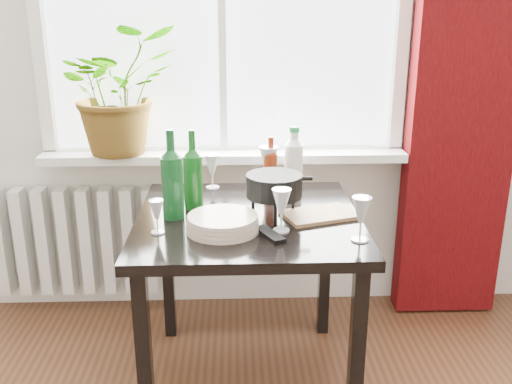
{
  "coord_description": "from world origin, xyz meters",
  "views": [
    {
      "loc": [
        0.05,
        -0.49,
        1.51
      ],
      "look_at": [
        0.13,
        1.55,
        0.84
      ],
      "focal_mm": 40.0,
      "sensor_mm": 36.0,
      "label": 1
    }
  ],
  "objects_px": {
    "wineglass_back_left": "(212,171)",
    "wineglass_front_left": "(157,217)",
    "potted_plant": "(118,90)",
    "wineglass_front_right": "(281,210)",
    "cutting_board": "(319,215)",
    "wineglass_back_center": "(269,168)",
    "fondue_pot": "(274,195)",
    "wine_bottle_right": "(193,170)",
    "wineglass_far_right": "(361,219)",
    "cleaning_bottle": "(294,158)",
    "bottle_amber": "(271,164)",
    "radiator": "(77,241)",
    "wine_bottle_left": "(172,174)",
    "table": "(248,238)",
    "plate_stack": "(223,223)",
    "tv_remote": "(270,234)"
  },
  "relations": [
    {
      "from": "wineglass_back_left",
      "to": "wineglass_front_left",
      "type": "relative_size",
      "value": 1.24
    },
    {
      "from": "potted_plant",
      "to": "wineglass_front_right",
      "type": "relative_size",
      "value": 3.63
    },
    {
      "from": "wineglass_front_right",
      "to": "cutting_board",
      "type": "distance_m",
      "value": 0.22
    },
    {
      "from": "wineglass_back_center",
      "to": "fondue_pot",
      "type": "distance_m",
      "value": 0.32
    },
    {
      "from": "wine_bottle_right",
      "to": "wineglass_far_right",
      "type": "relative_size",
      "value": 1.99
    },
    {
      "from": "potted_plant",
      "to": "cleaning_bottle",
      "type": "relative_size",
      "value": 2.08
    },
    {
      "from": "bottle_amber",
      "to": "wineglass_front_left",
      "type": "xyz_separation_m",
      "value": [
        -0.43,
        -0.46,
        -0.06
      ]
    },
    {
      "from": "radiator",
      "to": "fondue_pot",
      "type": "relative_size",
      "value": 3.26
    },
    {
      "from": "wineglass_front_left",
      "to": "wine_bottle_right",
      "type": "bearing_deg",
      "value": 66.26
    },
    {
      "from": "wineglass_back_center",
      "to": "wineglass_far_right",
      "type": "bearing_deg",
      "value": -63.56
    },
    {
      "from": "cleaning_bottle",
      "to": "wine_bottle_left",
      "type": "bearing_deg",
      "value": -146.15
    },
    {
      "from": "table",
      "to": "plate_stack",
      "type": "xyz_separation_m",
      "value": [
        -0.09,
        -0.15,
        0.12
      ]
    },
    {
      "from": "wineglass_front_right",
      "to": "wineglass_front_left",
      "type": "xyz_separation_m",
      "value": [
        -0.44,
        -0.0,
        -0.02
      ]
    },
    {
      "from": "wine_bottle_right",
      "to": "wineglass_front_right",
      "type": "height_order",
      "value": "wine_bottle_right"
    },
    {
      "from": "wineglass_far_right",
      "to": "wineglass_back_center",
      "type": "xyz_separation_m",
      "value": [
        -0.28,
        0.57,
        0.02
      ]
    },
    {
      "from": "wineglass_front_left",
      "to": "plate_stack",
      "type": "bearing_deg",
      "value": 3.67
    },
    {
      "from": "wineglass_front_right",
      "to": "bottle_amber",
      "type": "bearing_deg",
      "value": 91.25
    },
    {
      "from": "radiator",
      "to": "cleaning_bottle",
      "type": "xyz_separation_m",
      "value": [
        1.05,
        -0.31,
        0.5
      ]
    },
    {
      "from": "cutting_board",
      "to": "bottle_amber",
      "type": "bearing_deg",
      "value": 117.88
    },
    {
      "from": "potted_plant",
      "to": "fondue_pot",
      "type": "relative_size",
      "value": 2.39
    },
    {
      "from": "wine_bottle_left",
      "to": "radiator",
      "type": "bearing_deg",
      "value": 131.76
    },
    {
      "from": "wine_bottle_right",
      "to": "bottle_amber",
      "type": "xyz_separation_m",
      "value": [
        0.32,
        0.2,
        -0.04
      ]
    },
    {
      "from": "wine_bottle_left",
      "to": "tv_remote",
      "type": "xyz_separation_m",
      "value": [
        0.35,
        -0.2,
        -0.17
      ]
    },
    {
      "from": "tv_remote",
      "to": "wineglass_front_left",
      "type": "bearing_deg",
      "value": 147.93
    },
    {
      "from": "bottle_amber",
      "to": "wineglass_front_right",
      "type": "bearing_deg",
      "value": -88.75
    },
    {
      "from": "wineglass_back_center",
      "to": "tv_remote",
      "type": "relative_size",
      "value": 1.31
    },
    {
      "from": "cutting_board",
      "to": "potted_plant",
      "type": "bearing_deg",
      "value": 144.28
    },
    {
      "from": "cleaning_bottle",
      "to": "cutting_board",
      "type": "relative_size",
      "value": 1.05
    },
    {
      "from": "bottle_amber",
      "to": "cutting_board",
      "type": "xyz_separation_m",
      "value": [
        0.17,
        -0.31,
        -0.11
      ]
    },
    {
      "from": "wineglass_back_center",
      "to": "plate_stack",
      "type": "bearing_deg",
      "value": -112.48
    },
    {
      "from": "wineglass_far_right",
      "to": "cutting_board",
      "type": "height_order",
      "value": "wineglass_far_right"
    },
    {
      "from": "wine_bottle_right",
      "to": "potted_plant",
      "type": "bearing_deg",
      "value": 126.18
    },
    {
      "from": "bottle_amber",
      "to": "wineglass_front_left",
      "type": "distance_m",
      "value": 0.63
    },
    {
      "from": "table",
      "to": "plate_stack",
      "type": "bearing_deg",
      "value": -122.86
    },
    {
      "from": "potted_plant",
      "to": "wineglass_far_right",
      "type": "height_order",
      "value": "potted_plant"
    },
    {
      "from": "wineglass_back_center",
      "to": "potted_plant",
      "type": "bearing_deg",
      "value": 157.34
    },
    {
      "from": "radiator",
      "to": "wineglass_front_left",
      "type": "relative_size",
      "value": 6.38
    },
    {
      "from": "radiator",
      "to": "plate_stack",
      "type": "relative_size",
      "value": 3.02
    },
    {
      "from": "radiator",
      "to": "table",
      "type": "distance_m",
      "value": 1.09
    },
    {
      "from": "plate_stack",
      "to": "fondue_pot",
      "type": "distance_m",
      "value": 0.25
    },
    {
      "from": "radiator",
      "to": "table",
      "type": "bearing_deg",
      "value": -36.54
    },
    {
      "from": "bottle_amber",
      "to": "wineglass_back_left",
      "type": "distance_m",
      "value": 0.26
    },
    {
      "from": "cutting_board",
      "to": "wineglass_back_center",
      "type": "bearing_deg",
      "value": 117.97
    },
    {
      "from": "fondue_pot",
      "to": "wineglass_back_left",
      "type": "bearing_deg",
      "value": 114.95
    },
    {
      "from": "radiator",
      "to": "wineglass_front_left",
      "type": "bearing_deg",
      "value": -56.4
    },
    {
      "from": "wineglass_front_right",
      "to": "wineglass_far_right",
      "type": "relative_size",
      "value": 1.0
    },
    {
      "from": "cleaning_bottle",
      "to": "cutting_board",
      "type": "bearing_deg",
      "value": -79.0
    },
    {
      "from": "wineglass_back_left",
      "to": "cutting_board",
      "type": "relative_size",
      "value": 0.58
    },
    {
      "from": "wine_bottle_right",
      "to": "wineglass_far_right",
      "type": "bearing_deg",
      "value": -30.52
    },
    {
      "from": "wineglass_far_right",
      "to": "fondue_pot",
      "type": "relative_size",
      "value": 0.66
    }
  ]
}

